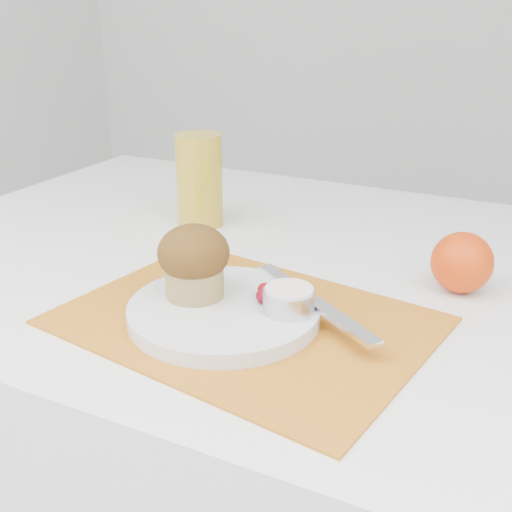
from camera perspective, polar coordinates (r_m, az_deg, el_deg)
The scene contains 11 objects.
table at distance 1.09m, azimuth 2.96°, elevation -18.97°, with size 1.20×0.80×0.75m, color white.
placemat at distance 0.72m, azimuth -0.97°, elevation -5.75°, with size 0.40×0.29×0.00m, color #C6721B.
plate at distance 0.72m, azimuth -2.86°, elevation -4.95°, with size 0.22×0.22×0.02m, color silver.
ramekin at distance 0.70m, azimuth 2.95°, elevation -3.99°, with size 0.06×0.06×0.02m, color silver.
cream at distance 0.69m, azimuth 2.97°, elevation -3.07°, with size 0.05×0.05×0.01m, color white.
raspberry_near at distance 0.73m, azimuth 0.81°, elevation -3.00°, with size 0.02×0.02×0.02m, color #600208.
raspberry_far at distance 0.72m, azimuth 0.74°, elevation -3.56°, with size 0.02×0.02×0.02m, color #52020D.
butter_knife at distance 0.72m, azimuth 5.14°, elevation -4.03°, with size 0.22×0.02×0.01m, color silver.
orange at distance 0.82m, azimuth 17.84°, elevation -0.55°, with size 0.08×0.08×0.08m, color #E33F08.
juice_glass at distance 1.01m, azimuth -5.05°, elevation 6.73°, with size 0.07×0.07×0.14m, color gold.
muffin at distance 0.72m, azimuth -5.55°, elevation -0.40°, with size 0.08×0.08×0.08m.
Camera 1 is at (0.32, -0.70, 1.09)m, focal length 45.00 mm.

